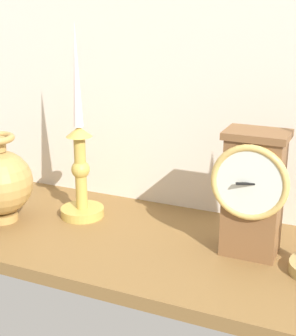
# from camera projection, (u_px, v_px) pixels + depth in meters

# --- Properties ---
(ground_plane) EXTENTS (1.00, 0.36, 0.02)m
(ground_plane) POSITION_uv_depth(u_px,v_px,m) (136.00, 243.00, 0.95)
(ground_plane) COLOR brown
(back_wall) EXTENTS (1.20, 0.02, 0.65)m
(back_wall) POSITION_uv_depth(u_px,v_px,m) (175.00, 52.00, 1.01)
(back_wall) COLOR beige
(back_wall) RESTS_ON ground_plane
(mantel_clock) EXTENTS (0.13, 0.09, 0.22)m
(mantel_clock) POSITION_uv_depth(u_px,v_px,m) (253.00, 192.00, 0.85)
(mantel_clock) COLOR brown
(mantel_clock) RESTS_ON ground_plane
(candlestick_tall_left) EXTENTS (0.09, 0.09, 0.39)m
(candlestick_tall_left) POSITION_uv_depth(u_px,v_px,m) (80.00, 165.00, 1.01)
(candlestick_tall_left) COLOR gold
(candlestick_tall_left) RESTS_ON ground_plane
(brass_vase_bulbous) EXTENTS (0.13, 0.13, 0.18)m
(brass_vase_bulbous) POSITION_uv_depth(u_px,v_px,m) (0.00, 182.00, 1.00)
(brass_vase_bulbous) COLOR #AF8747
(brass_vase_bulbous) RESTS_ON ground_plane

